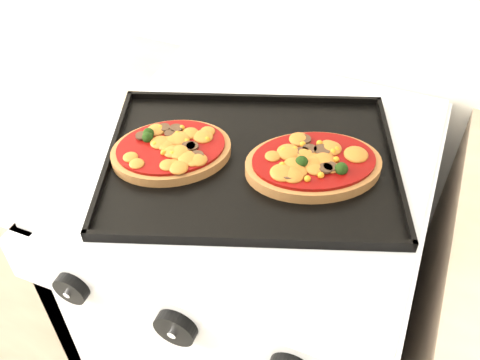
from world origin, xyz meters
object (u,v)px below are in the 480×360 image
at_px(baking_tray, 251,160).
at_px(pizza_right, 314,163).
at_px(pizza_left, 171,149).
at_px(stove, 254,300).

relative_size(baking_tray, pizza_right, 2.15).
relative_size(baking_tray, pizza_left, 2.39).
bearing_deg(pizza_left, baking_tray, 16.47).
bearing_deg(pizza_right, baking_tray, -170.56).
distance_m(stove, pizza_left, 0.50).
bearing_deg(stove, pizza_left, -152.19).
distance_m(stove, pizza_right, 0.49).
height_order(stove, pizza_right, pizza_right).
bearing_deg(baking_tray, stove, 66.71).
bearing_deg(stove, pizza_right, -7.88).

